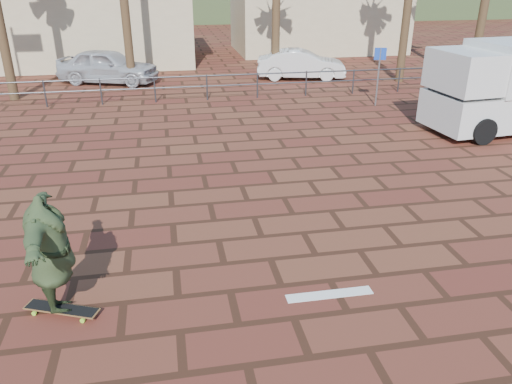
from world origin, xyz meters
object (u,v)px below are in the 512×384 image
(car_silver, at_px, (108,66))
(car_white, at_px, (301,64))
(skateboarder, at_px, (51,255))
(longboard, at_px, (62,309))

(car_silver, relative_size, car_white, 1.10)
(skateboarder, relative_size, car_silver, 0.51)
(longboard, xyz_separation_m, car_white, (8.08, 16.32, 0.57))
(longboard, distance_m, skateboarder, 0.94)
(skateboarder, height_order, car_white, skateboarder)
(skateboarder, bearing_deg, car_white, -34.33)
(longboard, bearing_deg, skateboarder, 49.22)
(longboard, xyz_separation_m, car_silver, (-0.67, 16.95, 0.66))
(skateboarder, distance_m, car_white, 18.21)
(car_silver, bearing_deg, skateboarder, -157.05)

